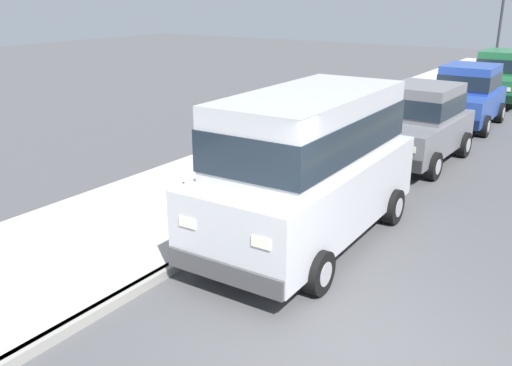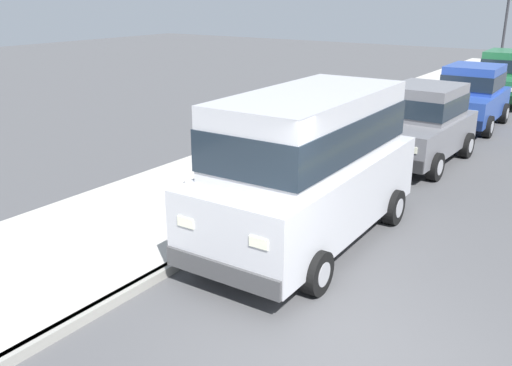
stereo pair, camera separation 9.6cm
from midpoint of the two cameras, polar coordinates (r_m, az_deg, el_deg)
The scene contains 8 objects.
curb at distance 8.15m, azimuth -11.61°, elevation -10.06°, with size 0.16×64.00×0.14m, color gray.
sidewalk at distance 9.40m, azimuth -19.44°, elevation -6.70°, with size 3.60×64.00×0.14m, color #B7B5AD.
car_silver_van at distance 9.00m, azimuth 5.27°, elevation 2.26°, with size 2.20×4.93×2.52m.
car_grey_hatchback at distance 14.20m, azimuth 16.22°, elevation 6.02°, with size 2.05×3.86×1.88m.
car_blue_hatchback at distance 18.69m, azimuth 20.77°, elevation 8.50°, with size 2.00×3.83×1.88m.
car_green_sedan at distance 23.67m, azimuth 23.89°, elevation 10.09°, with size 2.11×4.64×1.92m.
dog_black at distance 10.47m, azimuth -7.33°, elevation -0.98°, with size 0.64×0.49×0.49m.
street_lamp at distance 29.36m, azimuth 23.84°, elevation 15.31°, with size 0.36×0.36×4.42m.
Camera 1 is at (1.99, -4.91, 3.96)m, focal length 38.84 mm.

